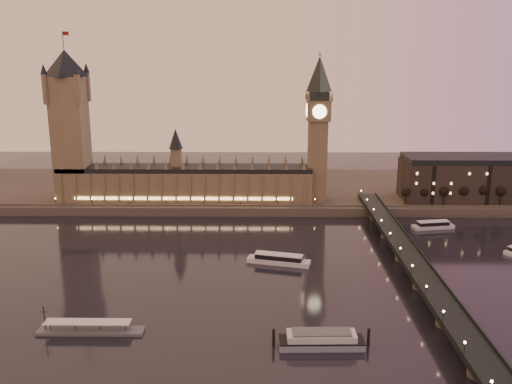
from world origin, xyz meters
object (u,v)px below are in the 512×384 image
(cruise_boat_b, at_px, (433,225))
(pontoon_pier, at_px, (90,330))
(moored_barge, at_px, (321,340))
(cruise_boat_a, at_px, (279,259))

(cruise_boat_b, relative_size, pontoon_pier, 0.64)
(cruise_boat_b, distance_m, pontoon_pier, 228.73)
(moored_barge, bearing_deg, pontoon_pier, 172.33)
(cruise_boat_a, bearing_deg, cruise_boat_b, 46.08)
(cruise_boat_b, bearing_deg, cruise_boat_a, -158.25)
(cruise_boat_b, xyz_separation_m, pontoon_pier, (-180.68, -140.25, -0.96))
(cruise_boat_a, distance_m, cruise_boat_b, 119.05)
(pontoon_pier, bearing_deg, cruise_boat_a, 44.34)
(cruise_boat_a, height_order, cruise_boat_b, cruise_boat_a)
(cruise_boat_a, relative_size, pontoon_pier, 0.80)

